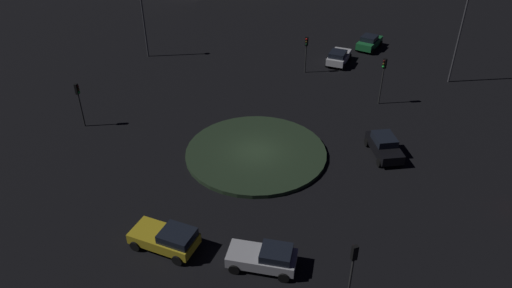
# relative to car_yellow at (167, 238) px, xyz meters

# --- Properties ---
(ground_plane) EXTENTS (116.79, 116.79, 0.00)m
(ground_plane) POSITION_rel_car_yellow_xyz_m (-11.26, 0.57, -0.79)
(ground_plane) COLOR black
(roundabout_island) EXTENTS (10.90, 10.90, 0.31)m
(roundabout_island) POSITION_rel_car_yellow_xyz_m (-11.26, 0.57, -0.63)
(roundabout_island) COLOR #263823
(roundabout_island) RESTS_ON ground_plane
(car_yellow) EXTENTS (2.22, 4.08, 1.52)m
(car_yellow) POSITION_rel_car_yellow_xyz_m (0.00, 0.00, 0.00)
(car_yellow) COLOR gold
(car_yellow) RESTS_ON ground_plane
(car_green) EXTENTS (4.14, 2.44, 1.60)m
(car_green) POSITION_rel_car_yellow_xyz_m (-36.57, 3.22, 0.02)
(car_green) COLOR #1E7238
(car_green) RESTS_ON ground_plane
(car_black) EXTENTS (4.24, 3.58, 1.59)m
(car_black) POSITION_rel_car_yellow_xyz_m (-15.40, 9.52, 0.02)
(car_black) COLOR black
(car_black) RESTS_ON ground_plane
(car_silver) EXTENTS (2.65, 4.19, 1.47)m
(car_silver) POSITION_rel_car_yellow_xyz_m (-1.08, 5.86, -0.04)
(car_silver) COLOR silver
(car_silver) RESTS_ON ground_plane
(car_white) EXTENTS (3.99, 2.19, 1.56)m
(car_white) POSITION_rel_car_yellow_xyz_m (-30.86, 1.26, 0.02)
(car_white) COLOR white
(car_white) RESTS_ON ground_plane
(traffic_light_northeast) EXTENTS (0.39, 0.39, 3.87)m
(traffic_light_northeast) POSITION_rel_car_yellow_xyz_m (-0.92, 10.77, 1.98)
(traffic_light_northeast) COLOR #2D2D2D
(traffic_light_northeast) RESTS_ON ground_plane
(traffic_light_south) EXTENTS (0.33, 0.37, 3.95)m
(traffic_light_south) POSITION_rel_car_yellow_xyz_m (-8.99, -14.44, 2.03)
(traffic_light_south) COLOR #2D2D2D
(traffic_light_south) RESTS_ON ground_plane
(traffic_light_west) EXTENTS (0.37, 0.32, 3.86)m
(traffic_light_west) POSITION_rel_car_yellow_xyz_m (-27.19, -1.22, 1.97)
(traffic_light_west) COLOR #2D2D2D
(traffic_light_west) RESTS_ON ground_plane
(traffic_light_northwest) EXTENTS (0.40, 0.37, 4.44)m
(traffic_light_northwest) POSITION_rel_car_yellow_xyz_m (-23.56, 7.30, 2.36)
(traffic_light_northwest) COLOR #2D2D2D
(traffic_light_northwest) RESTS_ON ground_plane
(streetlamp_northwest) EXTENTS (0.48, 0.48, 8.76)m
(streetlamp_northwest) POSITION_rel_car_yellow_xyz_m (-31.21, 12.64, 4.64)
(streetlamp_northwest) COLOR #4C4C51
(streetlamp_northwest) RESTS_ON ground_plane
(streetlamp_southwest) EXTENTS (0.51, 0.51, 7.62)m
(streetlamp_southwest) POSITION_rel_car_yellow_xyz_m (-23.87, -18.65, 4.19)
(streetlamp_southwest) COLOR #4C4C51
(streetlamp_southwest) RESTS_ON ground_plane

